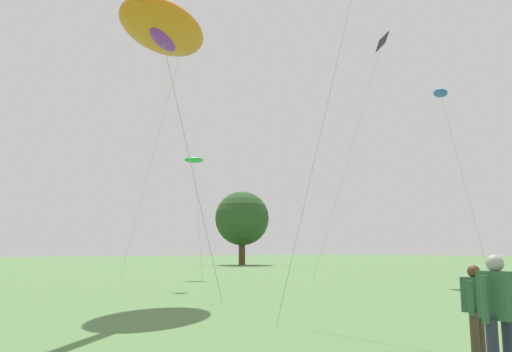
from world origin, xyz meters
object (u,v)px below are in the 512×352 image
object	(u,v)px
small_kite_box_yellow	(194,160)
small_kite_streamer_purple	(380,51)
small_kite_tiny_distant	(441,94)
big_show_kite	(162,28)
person_dark_jacket	(476,305)
tree_oak_right	(242,219)
small_kite_diamond_red	(177,65)
person_short_left	(498,310)

from	to	relation	value
small_kite_box_yellow	small_kite_streamer_purple	bearing A→B (deg)	161.84
small_kite_tiny_distant	big_show_kite	bearing A→B (deg)	-66.32
big_show_kite	small_kite_tiny_distant	bearing A→B (deg)	-55.55
small_kite_tiny_distant	small_kite_box_yellow	world-z (taller)	small_kite_tiny_distant
big_show_kite	person_dark_jacket	world-z (taller)	big_show_kite
small_kite_tiny_distant	tree_oak_right	world-z (taller)	small_kite_tiny_distant
small_kite_streamer_purple	small_kite_box_yellow	world-z (taller)	small_kite_streamer_purple
small_kite_diamond_red	tree_oak_right	world-z (taller)	small_kite_diamond_red
person_short_left	small_kite_box_yellow	xyz separation A→B (m)	(9.58, 24.53, 6.68)
person_short_left	small_kite_tiny_distant	bearing A→B (deg)	-48.83
small_kite_diamond_red	small_kite_box_yellow	size ratio (longest dim) A/B	1.75
big_show_kite	small_kite_tiny_distant	xyz separation A→B (m)	(13.94, -3.11, -0.70)
small_kite_tiny_distant	person_dark_jacket	bearing A→B (deg)	-21.38
small_kite_streamer_purple	tree_oak_right	bearing A→B (deg)	-94.22
person_short_left	big_show_kite	bearing A→B (deg)	2.25
small_kite_tiny_distant	small_kite_diamond_red	size ratio (longest dim) A/B	0.71
big_show_kite	tree_oak_right	xyz separation A→B (m)	(27.46, 32.75, -4.59)
small_kite_diamond_red	tree_oak_right	xyz separation A→B (m)	(22.50, 24.69, -6.77)
person_dark_jacket	person_short_left	bearing A→B (deg)	117.43
big_show_kite	person_short_left	xyz separation A→B (m)	(-1.36, -13.02, -9.26)
big_show_kite	person_short_left	bearing A→B (deg)	-138.96
person_short_left	small_kite_diamond_red	size ratio (longest dim) A/B	0.12
small_kite_tiny_distant	small_kite_box_yellow	bearing A→B (deg)	-122.39
big_show_kite	small_kite_streamer_purple	size ratio (longest dim) A/B	0.70
small_kite_tiny_distant	small_kite_streamer_purple	distance (m)	7.35
small_kite_tiny_distant	person_short_left	bearing A→B (deg)	-20.82
big_show_kite	small_kite_box_yellow	size ratio (longest dim) A/B	1.36
tree_oak_right	person_short_left	bearing A→B (deg)	-122.20
person_dark_jacket	small_kite_streamer_purple	world-z (taller)	small_kite_streamer_purple
small_kite_diamond_red	small_kite_streamer_purple	distance (m)	12.68
big_show_kite	small_kite_box_yellow	distance (m)	14.38
big_show_kite	small_kite_tiny_distant	distance (m)	14.29
small_kite_diamond_red	small_kite_tiny_distant	bearing A→B (deg)	-0.11
person_dark_jacket	small_kite_tiny_distant	xyz separation A→B (m)	(14.10, 8.94, 8.66)
small_kite_streamer_purple	small_kite_tiny_distant	bearing A→B (deg)	84.38
small_kite_streamer_purple	big_show_kite	bearing A→B (deg)	23.99
small_kite_tiny_distant	small_kite_diamond_red	xyz separation A→B (m)	(-8.98, 11.17, 2.87)
big_show_kite	tree_oak_right	world-z (taller)	big_show_kite
person_dark_jacket	small_kite_tiny_distant	bearing A→B (deg)	-69.15
small_kite_streamer_purple	small_kite_box_yellow	xyz separation A→B (m)	(-7.84, 9.33, -6.52)
big_show_kite	small_kite_streamer_purple	bearing A→B (deg)	-35.23
person_dark_jacket	tree_oak_right	distance (m)	52.85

